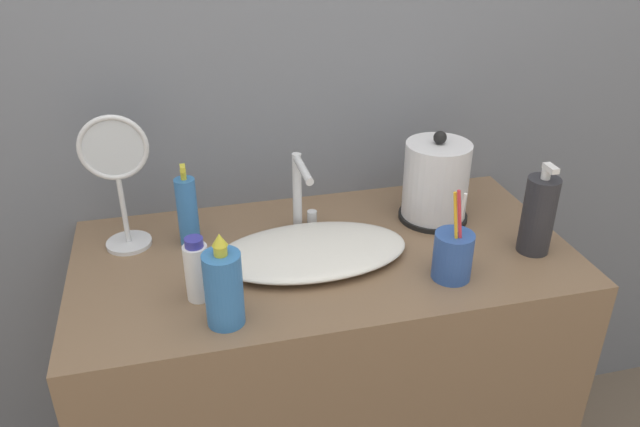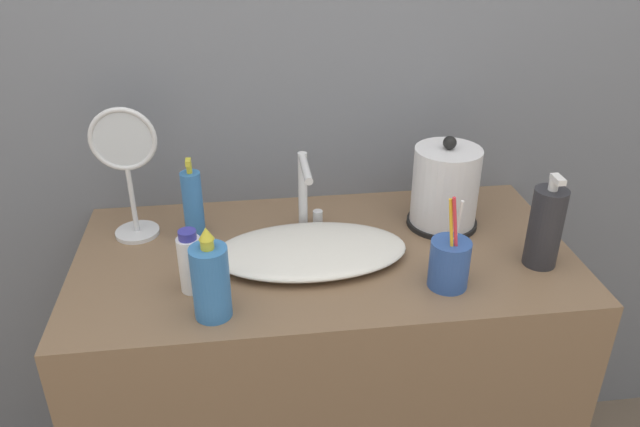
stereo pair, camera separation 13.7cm
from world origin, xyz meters
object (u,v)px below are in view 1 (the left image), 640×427
at_px(mouthwash_bottle, 224,287).
at_px(lotion_bottle, 538,215).
at_px(faucet, 301,190).
at_px(hand_cream_bottle, 197,270).
at_px(shampoo_bottle, 187,211).
at_px(vanity_mirror, 118,174).
at_px(toothbrush_cup, 453,255).
at_px(electric_kettle, 436,184).

bearing_deg(mouthwash_bottle, lotion_bottle, 7.56).
distance_m(faucet, hand_cream_bottle, 0.34).
bearing_deg(mouthwash_bottle, shampoo_bottle, 98.65).
bearing_deg(hand_cream_bottle, faucet, 39.78).
xyz_separation_m(mouthwash_bottle, hand_cream_bottle, (-0.04, 0.09, -0.01)).
xyz_separation_m(hand_cream_bottle, vanity_mirror, (-0.14, 0.25, 0.11)).
distance_m(toothbrush_cup, shampoo_bottle, 0.60).
bearing_deg(electric_kettle, mouthwash_bottle, -151.85).
bearing_deg(hand_cream_bottle, electric_kettle, 18.76).
bearing_deg(faucet, mouthwash_bottle, -124.94).
distance_m(lotion_bottle, shampoo_bottle, 0.79).
xyz_separation_m(faucet, vanity_mirror, (-0.40, 0.03, 0.07)).
bearing_deg(shampoo_bottle, lotion_bottle, -16.20).
relative_size(lotion_bottle, mouthwash_bottle, 1.11).
relative_size(shampoo_bottle, hand_cream_bottle, 1.44).
xyz_separation_m(electric_kettle, toothbrush_cup, (-0.07, -0.25, -0.04)).
relative_size(faucet, lotion_bottle, 0.90).
relative_size(electric_kettle, lotion_bottle, 1.07).
relative_size(toothbrush_cup, vanity_mirror, 0.68).
height_order(shampoo_bottle, hand_cream_bottle, shampoo_bottle).
bearing_deg(vanity_mirror, faucet, -4.69).
bearing_deg(shampoo_bottle, mouthwash_bottle, -81.35).
bearing_deg(vanity_mirror, hand_cream_bottle, -60.02).
height_order(hand_cream_bottle, vanity_mirror, vanity_mirror).
bearing_deg(toothbrush_cup, hand_cream_bottle, 174.17).
xyz_separation_m(mouthwash_bottle, vanity_mirror, (-0.19, 0.34, 0.10)).
bearing_deg(mouthwash_bottle, hand_cream_bottle, 115.48).
xyz_separation_m(toothbrush_cup, vanity_mirror, (-0.67, 0.30, 0.12)).
relative_size(lotion_bottle, shampoo_bottle, 1.08).
xyz_separation_m(toothbrush_cup, mouthwash_bottle, (-0.48, -0.04, 0.02)).
height_order(toothbrush_cup, mouthwash_bottle, toothbrush_cup).
xyz_separation_m(faucet, electric_kettle, (0.33, -0.01, -0.02)).
distance_m(lotion_bottle, mouthwash_bottle, 0.71).
xyz_separation_m(electric_kettle, shampoo_bottle, (-0.60, 0.02, -0.01)).
distance_m(lotion_bottle, vanity_mirror, 0.93).
distance_m(hand_cream_bottle, vanity_mirror, 0.31).
bearing_deg(hand_cream_bottle, vanity_mirror, 119.98).
distance_m(faucet, lotion_bottle, 0.54).
bearing_deg(hand_cream_bottle, lotion_bottle, 0.15).
xyz_separation_m(faucet, hand_cream_bottle, (-0.26, -0.22, -0.04)).
bearing_deg(shampoo_bottle, vanity_mirror, 169.09).
bearing_deg(electric_kettle, hand_cream_bottle, -161.24).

